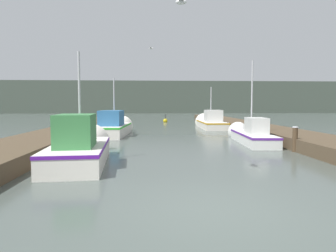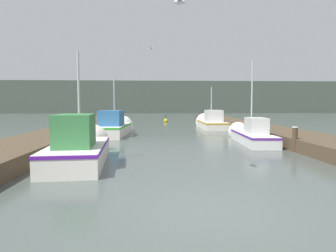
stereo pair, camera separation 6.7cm
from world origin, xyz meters
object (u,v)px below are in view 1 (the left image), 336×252
object	(u,v)px
mooring_piling_0	(101,123)
channel_buoy	(165,121)
seagull_lead	(151,48)
fishing_boat_1	(250,134)
mooring_piling_1	(115,119)
fishing_boat_0	(82,147)
fishing_boat_2	(115,127)
seagull_1	(181,2)
mooring_piling_2	(295,139)
fishing_boat_3	(210,122)

from	to	relation	value
mooring_piling_0	channel_buoy	xyz separation A→B (m)	(5.15, 12.05, -0.50)
mooring_piling_0	seagull_lead	distance (m)	6.54
fishing_boat_1	seagull_lead	distance (m)	7.88
mooring_piling_1	fishing_boat_0	bearing A→B (deg)	-86.55
fishing_boat_2	seagull_1	world-z (taller)	seagull_1
mooring_piling_2	fishing_boat_0	bearing A→B (deg)	-169.68
seagull_lead	seagull_1	bearing A→B (deg)	-165.39
fishing_boat_2	seagull_1	bearing A→B (deg)	-72.06
mooring_piling_2	channel_buoy	size ratio (longest dim) A/B	1.07
fishing_boat_1	mooring_piling_1	size ratio (longest dim) A/B	6.05
seagull_lead	channel_buoy	bearing A→B (deg)	4.64
fishing_boat_0	fishing_boat_2	world-z (taller)	fishing_boat_0
fishing_boat_1	mooring_piling_0	xyz separation A→B (m)	(-8.85, 5.62, 0.25)
mooring_piling_1	mooring_piling_2	world-z (taller)	mooring_piling_2
fishing_boat_3	mooring_piling_0	size ratio (longest dim) A/B	5.03
fishing_boat_2	channel_buoy	bearing A→B (deg)	77.19
fishing_boat_3	seagull_1	bearing A→B (deg)	-102.85
fishing_boat_0	fishing_boat_2	distance (m)	9.28
mooring_piling_2	channel_buoy	distance (m)	21.65
fishing_boat_2	mooring_piling_2	size ratio (longest dim) A/B	5.89
mooring_piling_0	mooring_piling_2	bearing A→B (deg)	-43.47
mooring_piling_2	mooring_piling_1	bearing A→B (deg)	117.79
mooring_piling_2	mooring_piling_0	bearing A→B (deg)	136.53
fishing_boat_1	mooring_piling_2	xyz separation A→B (m)	(0.77, -3.50, 0.14)
mooring_piling_0	channel_buoy	bearing A→B (deg)	66.86
fishing_boat_3	channel_buoy	bearing A→B (deg)	114.17
mooring_piling_0	seagull_lead	bearing A→B (deg)	-36.20
fishing_boat_0	mooring_piling_1	distance (m)	19.99
mooring_piling_0	mooring_piling_1	bearing A→B (deg)	90.44
fishing_boat_2	fishing_boat_3	distance (m)	9.23
seagull_lead	fishing_boat_0	bearing A→B (deg)	173.73
seagull_lead	mooring_piling_1	bearing A→B (deg)	27.80
fishing_boat_2	seagull_lead	bearing A→B (deg)	-23.64
mooring_piling_2	seagull_1	xyz separation A→B (m)	(-5.28, -4.56, 4.01)
mooring_piling_0	mooring_piling_2	size ratio (longest dim) A/B	1.20
mooring_piling_2	seagull_lead	xyz separation A→B (m)	(-6.04, 6.50, 4.90)
fishing_boat_0	seagull_1	xyz separation A→B (m)	(3.21, -3.02, 4.04)
fishing_boat_2	mooring_piling_0	xyz separation A→B (m)	(-1.20, 1.40, 0.12)
channel_buoy	seagull_1	world-z (taller)	seagull_1
fishing_boat_3	mooring_piling_2	distance (m)	13.28
fishing_boat_0	mooring_piling_2	distance (m)	8.64
fishing_boat_3	seagull_lead	size ratio (longest dim) A/B	11.50
fishing_boat_2	mooring_piling_0	size ratio (longest dim) A/B	4.91
mooring_piling_1	seagull_lead	bearing A→B (deg)	-72.91
mooring_piling_1	seagull_1	distance (m)	23.74
fishing_boat_3	channel_buoy	world-z (taller)	fishing_boat_3
fishing_boat_1	mooring_piling_1	bearing A→B (deg)	124.89
mooring_piling_0	mooring_piling_2	xyz separation A→B (m)	(9.63, -9.13, -0.11)
fishing_boat_3	mooring_piling_1	xyz separation A→B (m)	(-8.68, 5.17, 0.05)
fishing_boat_2	mooring_piling_0	distance (m)	1.84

